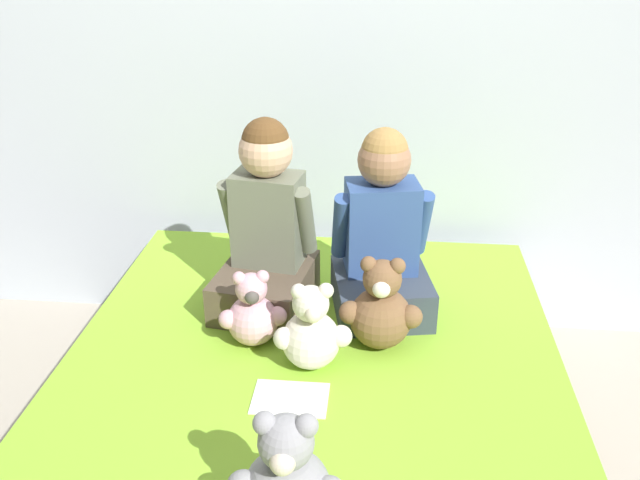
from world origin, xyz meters
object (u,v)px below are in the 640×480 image
object	(u,v)px
child_on_right	(382,238)
teddy_bear_held_by_right_child	(381,309)
child_on_left	(266,231)
bed	(310,434)
teddy_bear_held_by_left_child	(253,313)
sign_card	(290,398)
teddy_bear_between_children	(313,332)

from	to	relation	value
child_on_right	teddy_bear_held_by_right_child	world-z (taller)	child_on_right
child_on_left	child_on_right	world-z (taller)	child_on_left
child_on_left	teddy_bear_held_by_right_child	size ratio (longest dim) A/B	2.12
bed	child_on_left	size ratio (longest dim) A/B	2.92
child_on_right	teddy_bear_held_by_left_child	bearing A→B (deg)	-157.07
bed	sign_card	distance (m)	0.26
teddy_bear_held_by_left_child	sign_card	size ratio (longest dim) A/B	1.20
teddy_bear_held_by_left_child	teddy_bear_held_by_right_child	xyz separation A→B (m)	(0.39, 0.03, 0.02)
child_on_left	child_on_right	size ratio (longest dim) A/B	1.03
bed	teddy_bear_between_children	distance (m)	0.35
child_on_left	teddy_bear_held_by_right_child	distance (m)	0.47
bed	teddy_bear_held_by_right_child	size ratio (longest dim) A/B	6.18
child_on_left	sign_card	distance (m)	0.60
teddy_bear_held_by_right_child	teddy_bear_between_children	distance (m)	0.23
teddy_bear_held_by_right_child	sign_card	size ratio (longest dim) A/B	1.45
bed	teddy_bear_between_children	size ratio (longest dim) A/B	6.82
teddy_bear_held_by_left_child	bed	bearing A→B (deg)	-50.33
teddy_bear_held_by_right_child	teddy_bear_between_children	bearing A→B (deg)	-145.43
child_on_right	teddy_bear_held_by_left_child	world-z (taller)	child_on_right
teddy_bear_between_children	child_on_left	bearing A→B (deg)	108.96
child_on_left	sign_card	xyz separation A→B (m)	(0.15, -0.52, -0.26)
child_on_right	teddy_bear_held_by_right_child	distance (m)	0.27
child_on_right	sign_card	world-z (taller)	child_on_right
bed	child_on_left	distance (m)	0.66
teddy_bear_between_children	sign_card	bearing A→B (deg)	-114.69
teddy_bear_held_by_right_child	sign_card	bearing A→B (deg)	-127.99
bed	teddy_bear_held_by_left_child	distance (m)	0.41
child_on_left	sign_card	size ratio (longest dim) A/B	3.06
teddy_bear_between_children	sign_card	xyz separation A→B (m)	(-0.05, -0.16, -0.11)
bed	child_on_left	bearing A→B (deg)	114.71
child_on_left	teddy_bear_held_by_left_child	size ratio (longest dim) A/B	2.56
teddy_bear_held_by_left_child	teddy_bear_between_children	xyz separation A→B (m)	(0.20, -0.10, 0.01)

